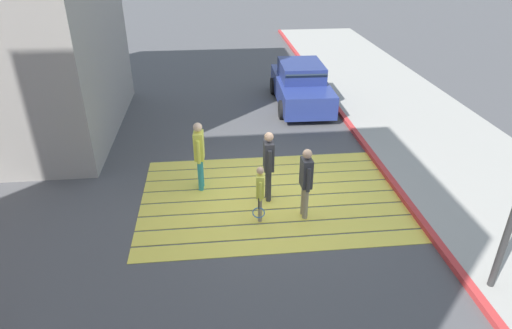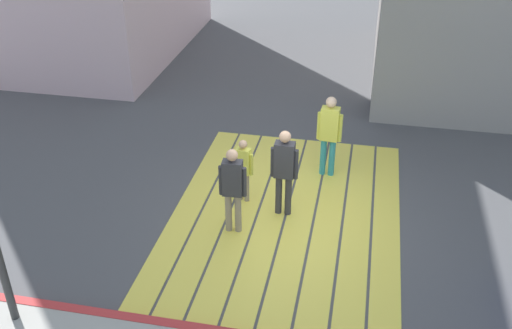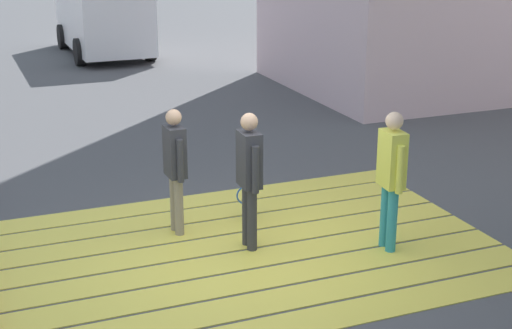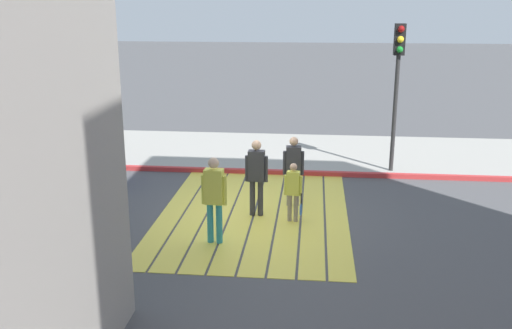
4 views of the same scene
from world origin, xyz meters
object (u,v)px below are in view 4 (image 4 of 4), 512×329
pedestrian_adult_trailing (214,194)px  pedestrian_child_with_racket (293,189)px  traffic_light_corner (398,69)px  pedestrian_adult_lead (256,172)px  car_parked_near_curb (29,155)px  pedestrian_adult_side (293,166)px

pedestrian_adult_trailing → pedestrian_child_with_racket: size_ratio=1.33×
traffic_light_corner → pedestrian_adult_lead: 5.46m
pedestrian_adult_trailing → car_parked_near_curb: bearing=-122.5°
car_parked_near_curb → pedestrian_child_with_racket: size_ratio=3.17×
traffic_light_corner → pedestrian_adult_lead: size_ratio=2.35×
pedestrian_child_with_racket → pedestrian_adult_lead: bearing=-109.1°
pedestrian_child_with_racket → pedestrian_adult_side: bearing=-177.5°
pedestrian_adult_trailing → pedestrian_child_with_racket: 2.07m
pedestrian_adult_lead → pedestrian_adult_side: (-0.74, 0.82, -0.04)m
pedestrian_adult_side → car_parked_near_curb: bearing=-100.4°
pedestrian_adult_trailing → pedestrian_adult_side: bearing=147.6°
pedestrian_adult_trailing → pedestrian_adult_side: 2.81m
pedestrian_adult_lead → pedestrian_adult_trailing: pedestrian_adult_trailing is taller
pedestrian_adult_lead → pedestrian_child_with_racket: size_ratio=1.31×
pedestrian_adult_trailing → pedestrian_adult_side: size_ratio=1.06×
car_parked_near_curb → pedestrian_adult_lead: 6.86m
pedestrian_adult_trailing → traffic_light_corner: bearing=141.5°
traffic_light_corner → pedestrian_child_with_racket: (3.96, -2.66, -2.26)m
traffic_light_corner → pedestrian_adult_trailing: bearing=-38.5°
pedestrian_adult_lead → pedestrian_adult_side: pedestrian_adult_lead is taller
car_parked_near_curb → traffic_light_corner: bearing=98.9°
car_parked_near_curb → traffic_light_corner: 10.43m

